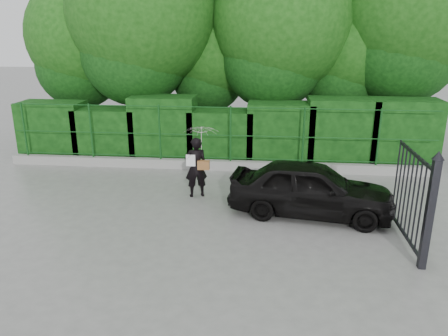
{
  "coord_description": "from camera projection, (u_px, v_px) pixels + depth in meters",
  "views": [
    {
      "loc": [
        1.52,
        -9.0,
        4.47
      ],
      "look_at": [
        0.51,
        1.3,
        1.1
      ],
      "focal_mm": 35.0,
      "sensor_mm": 36.0,
      "label": 1
    }
  ],
  "objects": [
    {
      "name": "kerb",
      "position": [
        218.0,
        165.0,
        14.25
      ],
      "size": [
        14.0,
        0.25,
        0.3
      ],
      "primitive_type": "cube",
      "color": "#9E9E99",
      "rests_on": "ground"
    },
    {
      "name": "ground",
      "position": [
        197.0,
        230.0,
        10.04
      ],
      "size": [
        80.0,
        80.0,
        0.0
      ],
      "primitive_type": "plane",
      "color": "gray"
    },
    {
      "name": "woman",
      "position": [
        199.0,
        151.0,
        11.69
      ],
      "size": [
        0.96,
        0.93,
        1.96
      ],
      "color": "black",
      "rests_on": "ground"
    },
    {
      "name": "hedge",
      "position": [
        228.0,
        132.0,
        14.91
      ],
      "size": [
        14.2,
        1.2,
        2.24
      ],
      "color": "black",
      "rests_on": "ground"
    },
    {
      "name": "trees",
      "position": [
        259.0,
        22.0,
        15.83
      ],
      "size": [
        17.1,
        6.15,
        8.08
      ],
      "color": "black",
      "rests_on": "ground"
    },
    {
      "name": "car",
      "position": [
        311.0,
        188.0,
        10.7
      ],
      "size": [
        4.18,
        2.21,
        1.36
      ],
      "primitive_type": "imported",
      "rotation": [
        0.0,
        0.0,
        1.41
      ],
      "color": "black",
      "rests_on": "ground"
    },
    {
      "name": "gate",
      "position": [
        421.0,
        202.0,
        8.56
      ],
      "size": [
        0.22,
        2.33,
        2.36
      ],
      "color": "black",
      "rests_on": "ground"
    },
    {
      "name": "fence",
      "position": [
        225.0,
        134.0,
        13.91
      ],
      "size": [
        14.13,
        0.06,
        1.8
      ],
      "color": "#134817",
      "rests_on": "kerb"
    }
  ]
}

